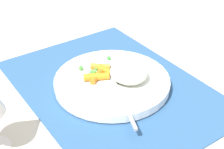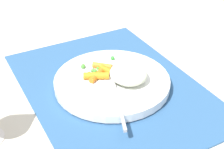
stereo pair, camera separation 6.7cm
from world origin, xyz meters
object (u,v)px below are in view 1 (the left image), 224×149
object	(u,v)px
rice_mound	(129,73)
carrot_portion	(99,73)
fork	(117,88)
plate	(112,82)

from	to	relation	value
rice_mound	carrot_portion	world-z (taller)	rice_mound
rice_mound	fork	size ratio (longest dim) A/B	0.41
plate	fork	world-z (taller)	fork
rice_mound	carrot_portion	bearing A→B (deg)	43.90
carrot_portion	fork	xyz separation A→B (m)	(-0.06, -0.00, -0.00)
plate	fork	distance (m)	0.04
fork	carrot_portion	bearing A→B (deg)	2.91
plate	carrot_portion	bearing A→B (deg)	37.11
rice_mound	carrot_portion	distance (m)	0.07
fork	plate	bearing A→B (deg)	-20.48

